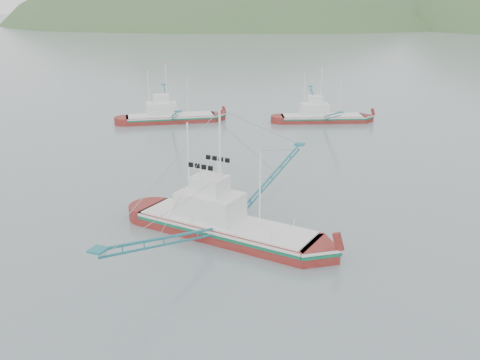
% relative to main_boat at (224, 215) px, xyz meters
% --- Properties ---
extents(ground, '(1200.00, 1200.00, 0.00)m').
position_rel_main_boat_xyz_m(ground, '(-0.49, -1.66, -1.71)').
color(ground, slate).
rests_on(ground, ground).
extents(main_boat, '(15.06, 26.48, 10.77)m').
position_rel_main_boat_xyz_m(main_boat, '(0.00, 0.00, 0.00)').
color(main_boat, maroon).
rests_on(main_boat, ground).
extents(bg_boat_far, '(13.29, 21.20, 9.11)m').
position_rel_main_boat_xyz_m(bg_boat_far, '(-3.80, 43.56, 0.16)').
color(bg_boat_far, maroon).
rests_on(bg_boat_far, ground).
extents(bg_boat_left, '(17.57, 21.47, 9.71)m').
position_rel_main_boat_xyz_m(bg_boat_left, '(-24.86, 34.36, 0.35)').
color(bg_boat_left, maroon).
rests_on(bg_boat_left, ground).
extents(headland_left, '(448.00, 308.00, 210.00)m').
position_rel_main_boat_xyz_m(headland_left, '(-180.49, 358.34, -1.71)').
color(headland_left, '#38572D').
rests_on(headland_left, ground).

